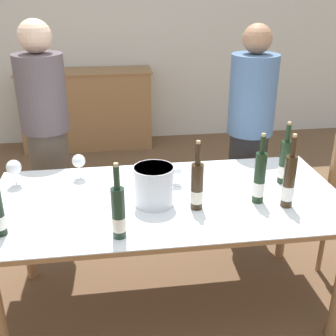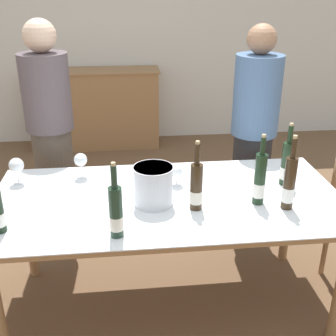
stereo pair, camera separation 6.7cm
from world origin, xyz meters
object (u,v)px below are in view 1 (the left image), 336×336
object	(u,v)px
dining_table	(168,208)
wine_bottle_3	(118,213)
wine_bottle_2	(259,179)
wine_glass_0	(79,162)
person_guest_left	(249,138)
wine_bottle_1	(289,182)
sideboard_cabinet	(87,109)
wine_bottle_0	(197,187)
person_host	(47,140)
wine_glass_2	(14,168)
wine_glass_1	(176,171)
wine_bottle_5	(285,162)
ice_bucket	(154,185)

from	to	relation	value
dining_table	wine_bottle_3	bearing A→B (deg)	-128.20
wine_bottle_2	wine_glass_0	xyz separation A→B (m)	(-0.98, 0.43, -0.03)
person_guest_left	wine_bottle_1	bearing A→B (deg)	-95.48
sideboard_cabinet	wine_bottle_3	size ratio (longest dim) A/B	4.07
wine_bottle_0	person_host	distance (m)	1.31
wine_glass_2	person_host	world-z (taller)	person_host
wine_bottle_0	wine_glass_1	world-z (taller)	wine_bottle_0
wine_bottle_5	dining_table	bearing A→B (deg)	-172.00
wine_bottle_5	wine_glass_2	size ratio (longest dim) A/B	2.35
wine_bottle_3	wine_bottle_5	world-z (taller)	same
ice_bucket	person_guest_left	xyz separation A→B (m)	(0.79, 0.80, -0.06)
sideboard_cabinet	wine_glass_2	size ratio (longest dim) A/B	9.55
dining_table	wine_bottle_1	size ratio (longest dim) A/B	4.81
sideboard_cabinet	wine_bottle_0	distance (m)	3.13
wine_bottle_2	wine_glass_2	size ratio (longest dim) A/B	2.45
person_guest_left	wine_bottle_2	bearing A→B (deg)	-104.81
wine_glass_0	wine_glass_2	distance (m)	0.37
wine_glass_1	person_guest_left	world-z (taller)	person_guest_left
wine_bottle_5	wine_glass_1	size ratio (longest dim) A/B	2.92
wine_bottle_1	person_host	distance (m)	1.70
ice_bucket	wine_bottle_5	bearing A→B (deg)	11.59
wine_bottle_3	wine_glass_0	size ratio (longest dim) A/B	2.39
wine_bottle_1	wine_glass_1	world-z (taller)	wine_bottle_1
wine_glass_0	wine_bottle_0	bearing A→B (deg)	-36.00
wine_bottle_5	person_host	world-z (taller)	person_host
wine_bottle_2	person_host	size ratio (longest dim) A/B	0.24
ice_bucket	wine_bottle_2	xyz separation A→B (m)	(0.56, -0.05, 0.02)
wine_bottle_1	wine_bottle_2	distance (m)	0.15
wine_bottle_5	person_guest_left	xyz separation A→B (m)	(-0.01, 0.63, -0.08)
wine_bottle_0	wine_bottle_5	bearing A→B (deg)	22.52
wine_glass_1	person_guest_left	xyz separation A→B (m)	(0.64, 0.58, -0.03)
wine_bottle_5	person_guest_left	size ratio (longest dim) A/B	0.23
wine_bottle_1	wine_bottle_5	bearing A→B (deg)	71.64
wine_bottle_5	wine_bottle_1	bearing A→B (deg)	-108.36
ice_bucket	person_guest_left	world-z (taller)	person_guest_left
dining_table	wine_bottle_2	size ratio (longest dim) A/B	4.97
wine_glass_1	person_guest_left	bearing A→B (deg)	42.48
wine_bottle_5	wine_glass_1	world-z (taller)	wine_bottle_5
wine_glass_1	ice_bucket	bearing A→B (deg)	-125.24
dining_table	wine_bottle_1	distance (m)	0.67
wine_bottle_2	wine_bottle_3	xyz separation A→B (m)	(-0.76, -0.24, -0.01)
dining_table	wine_glass_2	distance (m)	0.93
wine_glass_2	dining_table	bearing A→B (deg)	-17.61
wine_bottle_5	person_guest_left	world-z (taller)	person_guest_left
wine_bottle_0	wine_glass_1	bearing A→B (deg)	102.81
sideboard_cabinet	wine_glass_0	xyz separation A→B (m)	(0.07, -2.57, 0.40)
dining_table	wine_glass_0	distance (m)	0.62
wine_glass_2	wine_bottle_3	bearing A→B (deg)	-47.16
ice_bucket	person_host	bearing A→B (deg)	126.49
wine_bottle_2	person_guest_left	xyz separation A→B (m)	(0.22, 0.85, -0.09)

